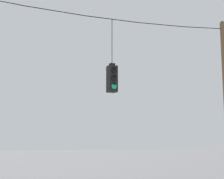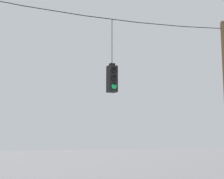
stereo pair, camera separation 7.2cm
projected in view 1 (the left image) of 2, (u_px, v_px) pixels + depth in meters
name	position (u px, v px, depth m)	size (l,w,h in m)	color
span_wire	(56.00, 7.00, 12.46)	(15.73, 0.03, 0.48)	black
traffic_light_over_intersection	(112.00, 78.00, 13.02)	(0.34, 0.58, 2.88)	black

